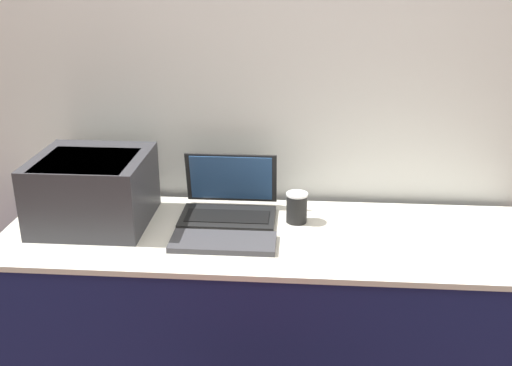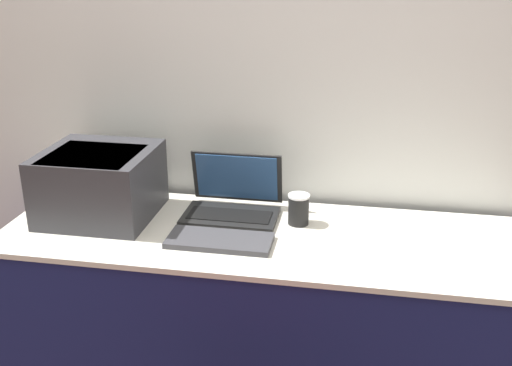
{
  "view_description": "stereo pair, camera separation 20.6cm",
  "coord_description": "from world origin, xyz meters",
  "px_view_note": "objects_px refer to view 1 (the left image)",
  "views": [
    {
      "loc": [
        0.1,
        -1.63,
        1.68
      ],
      "look_at": [
        -0.05,
        0.33,
        0.91
      ],
      "focal_mm": 42.0,
      "sensor_mm": 36.0,
      "label": 1
    },
    {
      "loc": [
        0.3,
        -1.61,
        1.68
      ],
      "look_at": [
        -0.05,
        0.33,
        0.91
      ],
      "focal_mm": 42.0,
      "sensor_mm": 36.0,
      "label": 2
    }
  ],
  "objects_px": {
    "external_keyboard": "(223,242)",
    "coffee_cup": "(297,207)",
    "printer": "(93,187)",
    "laptop_left": "(229,203)"
  },
  "relations": [
    {
      "from": "external_keyboard",
      "to": "coffee_cup",
      "type": "distance_m",
      "value": 0.33
    },
    {
      "from": "printer",
      "to": "laptop_left",
      "type": "relative_size",
      "value": 1.13
    },
    {
      "from": "laptop_left",
      "to": "external_keyboard",
      "type": "relative_size",
      "value": 0.98
    },
    {
      "from": "coffee_cup",
      "to": "external_keyboard",
      "type": "bearing_deg",
      "value": -140.0
    },
    {
      "from": "laptop_left",
      "to": "external_keyboard",
      "type": "bearing_deg",
      "value": -88.07
    },
    {
      "from": "laptop_left",
      "to": "coffee_cup",
      "type": "distance_m",
      "value": 0.26
    },
    {
      "from": "external_keyboard",
      "to": "coffee_cup",
      "type": "bearing_deg",
      "value": 40.0
    },
    {
      "from": "printer",
      "to": "coffee_cup",
      "type": "height_order",
      "value": "printer"
    },
    {
      "from": "printer",
      "to": "laptop_left",
      "type": "bearing_deg",
      "value": 11.64
    },
    {
      "from": "laptop_left",
      "to": "external_keyboard",
      "type": "height_order",
      "value": "laptop_left"
    }
  ]
}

